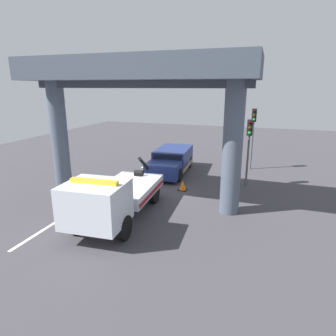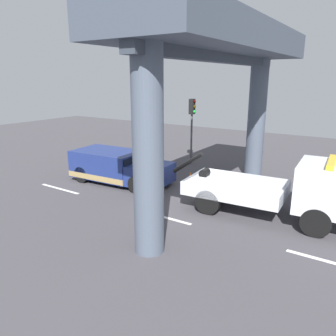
# 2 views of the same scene
# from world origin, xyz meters

# --- Properties ---
(ground_plane) EXTENTS (60.00, 40.00, 0.10)m
(ground_plane) POSITION_xyz_m (0.00, 0.00, -0.05)
(ground_plane) COLOR #423F44
(lane_stripe_west) EXTENTS (2.60, 0.16, 0.01)m
(lane_stripe_west) POSITION_xyz_m (-6.00, -2.41, 0.00)
(lane_stripe_west) COLOR silver
(lane_stripe_west) RESTS_ON ground
(lane_stripe_mid) EXTENTS (2.60, 0.16, 0.01)m
(lane_stripe_mid) POSITION_xyz_m (0.00, -2.41, 0.00)
(lane_stripe_mid) COLOR silver
(lane_stripe_mid) RESTS_ON ground
(lane_stripe_east) EXTENTS (2.60, 0.16, 0.01)m
(lane_stripe_east) POSITION_xyz_m (6.00, -2.41, 0.00)
(lane_stripe_east) COLOR silver
(lane_stripe_east) RESTS_ON ground
(tow_truck_white) EXTENTS (7.32, 2.77, 2.46)m
(tow_truck_white) POSITION_xyz_m (3.97, 0.05, 1.20)
(tow_truck_white) COLOR silver
(tow_truck_white) RESTS_ON ground
(towed_van_green) EXTENTS (5.33, 2.51, 1.58)m
(towed_van_green) POSITION_xyz_m (-4.41, -0.00, 0.78)
(towed_van_green) COLOR navy
(towed_van_green) RESTS_ON ground
(overpass_structure) EXTENTS (3.60, 11.47, 7.18)m
(overpass_structure) POSITION_xyz_m (1.12, 0.00, 5.98)
(overpass_structure) COLOR #4C5666
(overpass_structure) RESTS_ON ground
(traffic_light_near) EXTENTS (0.39, 0.32, 4.34)m
(traffic_light_near) POSITION_xyz_m (-6.98, 5.21, 3.16)
(traffic_light_near) COLOR #515456
(traffic_light_near) RESTS_ON ground
(traffic_light_far) EXTENTS (0.39, 0.32, 4.00)m
(traffic_light_far) POSITION_xyz_m (-2.98, 5.21, 2.93)
(traffic_light_far) COLOR #515456
(traffic_light_far) RESTS_ON ground
(traffic_cone_orange) EXTENTS (0.50, 0.50, 0.59)m
(traffic_cone_orange) POSITION_xyz_m (-1.11, 1.79, 0.28)
(traffic_cone_orange) COLOR orange
(traffic_cone_orange) RESTS_ON ground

